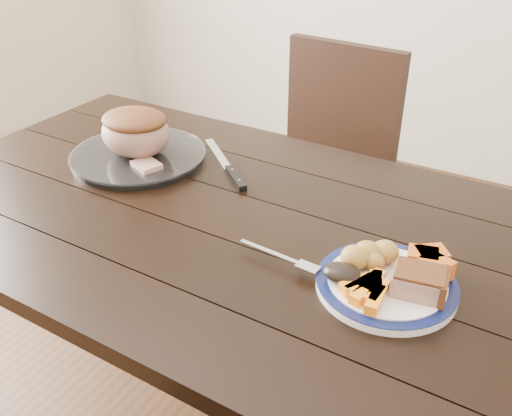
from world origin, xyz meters
The scene contains 14 objects.
dining_table centered at (0.00, 0.00, 0.66)m, with size 1.62×0.93×0.75m.
chair_far centered at (-0.09, 0.74, 0.52)m, with size 0.45×0.46×0.93m.
dinner_plate centered at (0.39, -0.08, 0.76)m, with size 0.26×0.26×0.02m, color white.
plate_rim centered at (0.39, -0.08, 0.77)m, with size 0.26×0.26×0.02m, color #0D1543.
serving_platter centered at (-0.36, 0.11, 0.76)m, with size 0.35×0.35×0.02m, color white.
pork_slice centered at (0.45, -0.08, 0.79)m, with size 0.09×0.07×0.04m, color tan.
roasted_potatoes centered at (0.35, -0.05, 0.79)m, with size 0.10×0.10×0.05m.
carrot_batons centered at (0.38, -0.13, 0.78)m, with size 0.08×0.11×0.02m.
pumpkin_wedges centered at (0.45, -0.01, 0.79)m, with size 0.09×0.09×0.04m.
dark_mushroom centered at (0.32, -0.12, 0.79)m, with size 0.07×0.05×0.03m, color black.
fork centered at (0.20, -0.11, 0.77)m, with size 0.18×0.03×0.00m.
roast_joint centered at (-0.36, 0.11, 0.83)m, with size 0.19×0.16×0.12m, color #A77266.
cut_slice centered at (-0.28, 0.06, 0.78)m, with size 0.07×0.06×0.02m, color tan.
carving_knife centered at (-0.10, 0.17, 0.76)m, with size 0.26×0.23×0.01m.
Camera 1 is at (0.60, -0.92, 1.42)m, focal length 40.00 mm.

